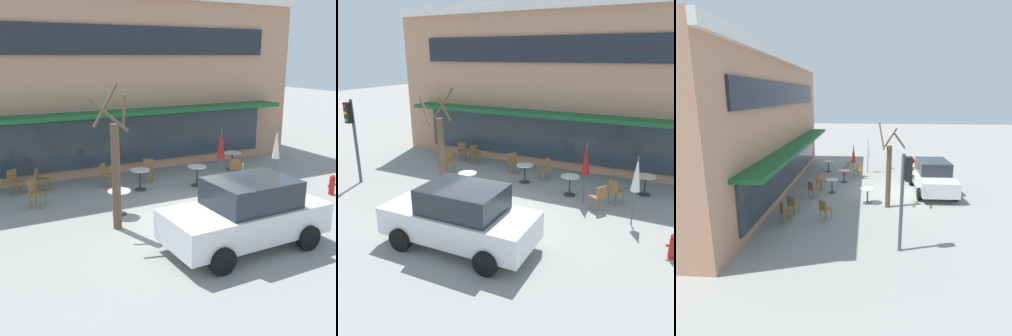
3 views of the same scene
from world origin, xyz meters
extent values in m
plane|color=gray|center=(0.00, 0.00, 0.00)|extent=(80.00, 80.00, 0.00)
cube|color=tan|center=(0.00, 10.00, 3.66)|extent=(16.83, 8.00, 7.31)
cube|color=silver|center=(0.00, 5.88, 7.06)|extent=(16.83, 0.24, 0.44)
cube|color=#19592D|center=(0.00, 5.45, 2.55)|extent=(14.31, 1.10, 0.16)
cube|color=#1E232D|center=(0.00, 5.94, 5.27)|extent=(13.47, 0.10, 1.10)
cube|color=#2D3842|center=(0.00, 5.94, 1.35)|extent=(13.47, 0.10, 1.90)
cylinder|color=#333338|center=(4.24, 4.31, 0.01)|extent=(0.44, 0.44, 0.03)
cylinder|color=#333338|center=(4.24, 4.31, 0.38)|extent=(0.07, 0.07, 0.70)
cylinder|color=silver|center=(4.24, 4.31, 0.74)|extent=(0.70, 0.70, 0.03)
cylinder|color=#333338|center=(-1.85, 1.59, 0.01)|extent=(0.44, 0.44, 0.03)
cylinder|color=#333338|center=(-1.85, 1.59, 0.38)|extent=(0.07, 0.07, 0.70)
cylinder|color=silver|center=(-1.85, 1.59, 0.74)|extent=(0.70, 0.70, 0.03)
cylinder|color=#333338|center=(-0.33, 3.53, 0.01)|extent=(0.44, 0.44, 0.03)
cylinder|color=#333338|center=(-0.33, 3.53, 0.38)|extent=(0.07, 0.07, 0.70)
cylinder|color=silver|center=(-0.33, 3.53, 0.74)|extent=(0.70, 0.70, 0.03)
cylinder|color=#333338|center=(1.74, 3.02, 0.01)|extent=(0.44, 0.44, 0.03)
cylinder|color=#333338|center=(1.74, 3.02, 0.38)|extent=(0.07, 0.07, 0.70)
cylinder|color=silver|center=(1.74, 3.02, 0.74)|extent=(0.70, 0.70, 0.03)
cylinder|color=#4C4C51|center=(4.18, 1.59, 1.10)|extent=(0.04, 0.04, 2.20)
cone|color=silver|center=(4.18, 1.59, 1.65)|extent=(0.28, 0.28, 1.10)
cylinder|color=#4C4C51|center=(2.41, 2.49, 1.10)|extent=(0.04, 0.04, 2.20)
cone|color=maroon|center=(2.41, 2.49, 1.65)|extent=(0.28, 0.28, 1.10)
cylinder|color=olive|center=(-3.72, 3.39, 0.23)|extent=(0.04, 0.04, 0.45)
cylinder|color=olive|center=(-3.93, 3.13, 0.23)|extent=(0.04, 0.04, 0.45)
cylinder|color=olive|center=(-3.98, 3.61, 0.23)|extent=(0.04, 0.04, 0.45)
cylinder|color=olive|center=(-4.19, 3.35, 0.23)|extent=(0.04, 0.04, 0.45)
cube|color=olive|center=(-3.95, 3.37, 0.47)|extent=(0.56, 0.56, 0.04)
cube|color=olive|center=(-4.09, 3.48, 0.69)|extent=(0.29, 0.33, 0.40)
cylinder|color=olive|center=(-1.03, 4.40, 0.23)|extent=(0.04, 0.04, 0.45)
cylinder|color=olive|center=(-1.26, 4.15, 0.23)|extent=(0.04, 0.04, 0.45)
cylinder|color=olive|center=(-1.28, 4.63, 0.23)|extent=(0.04, 0.04, 0.45)
cylinder|color=olive|center=(-1.51, 4.38, 0.23)|extent=(0.04, 0.04, 0.45)
cube|color=olive|center=(-1.27, 4.39, 0.47)|extent=(0.57, 0.57, 0.04)
cube|color=olive|center=(-1.40, 4.51, 0.69)|extent=(0.30, 0.32, 0.40)
cylinder|color=olive|center=(3.37, 3.24, 0.23)|extent=(0.04, 0.04, 0.45)
cylinder|color=olive|center=(3.66, 3.06, 0.23)|extent=(0.04, 0.04, 0.45)
cylinder|color=olive|center=(3.19, 2.95, 0.23)|extent=(0.04, 0.04, 0.45)
cylinder|color=olive|center=(3.48, 2.77, 0.23)|extent=(0.04, 0.04, 0.45)
cube|color=olive|center=(3.43, 3.01, 0.47)|extent=(0.55, 0.55, 0.04)
cube|color=olive|center=(3.33, 2.85, 0.69)|extent=(0.36, 0.25, 0.40)
cylinder|color=olive|center=(-3.29, 4.97, 0.23)|extent=(0.04, 0.04, 0.45)
cylinder|color=olive|center=(-3.42, 4.65, 0.23)|extent=(0.04, 0.04, 0.45)
cylinder|color=olive|center=(-3.60, 5.10, 0.23)|extent=(0.04, 0.04, 0.45)
cylinder|color=olive|center=(-3.73, 4.79, 0.23)|extent=(0.04, 0.04, 0.45)
cube|color=olive|center=(-3.51, 4.88, 0.47)|extent=(0.52, 0.52, 0.04)
cube|color=olive|center=(-3.68, 4.95, 0.69)|extent=(0.19, 0.38, 0.40)
cylinder|color=olive|center=(2.72, 2.14, 0.23)|extent=(0.04, 0.04, 0.45)
cylinder|color=olive|center=(2.92, 2.42, 0.23)|extent=(0.04, 0.04, 0.45)
cylinder|color=olive|center=(3.01, 1.95, 0.23)|extent=(0.04, 0.04, 0.45)
cylinder|color=olive|center=(3.20, 2.23, 0.23)|extent=(0.04, 0.04, 0.45)
cube|color=olive|center=(2.96, 2.19, 0.47)|extent=(0.56, 0.56, 0.04)
cube|color=olive|center=(3.11, 2.09, 0.69)|extent=(0.26, 0.35, 0.40)
cylinder|color=olive|center=(-4.14, 4.95, 0.23)|extent=(0.04, 0.04, 0.45)
cylinder|color=olive|center=(-4.41, 4.74, 0.23)|extent=(0.04, 0.04, 0.45)
cylinder|color=olive|center=(-4.34, 5.22, 0.23)|extent=(0.04, 0.04, 0.45)
cylinder|color=olive|center=(-4.61, 5.02, 0.23)|extent=(0.04, 0.04, 0.45)
cube|color=olive|center=(-4.38, 4.98, 0.47)|extent=(0.56, 0.56, 0.04)
cube|color=olive|center=(-4.48, 5.13, 0.69)|extent=(0.34, 0.27, 0.40)
cylinder|color=olive|center=(0.29, 4.00, 0.23)|extent=(0.04, 0.04, 0.45)
cylinder|color=olive|center=(0.03, 4.22, 0.23)|extent=(0.04, 0.04, 0.45)
cylinder|color=olive|center=(0.51, 4.26, 0.23)|extent=(0.04, 0.04, 0.45)
cylinder|color=olive|center=(0.25, 4.48, 0.23)|extent=(0.04, 0.04, 0.45)
cube|color=olive|center=(0.27, 4.24, 0.47)|extent=(0.56, 0.56, 0.04)
cube|color=olive|center=(0.38, 4.37, 0.69)|extent=(0.33, 0.29, 0.40)
cube|color=silver|center=(0.17, -1.93, 0.70)|extent=(4.23, 1.88, 0.76)
cube|color=#232B33|center=(0.32, -1.93, 1.42)|extent=(2.13, 1.64, 0.68)
cylinder|color=black|center=(-1.12, -2.86, 0.32)|extent=(0.64, 0.23, 0.64)
cylinder|color=black|center=(-1.15, -1.06, 0.32)|extent=(0.64, 0.23, 0.64)
cylinder|color=black|center=(1.49, -2.80, 0.32)|extent=(0.64, 0.23, 0.64)
cylinder|color=black|center=(1.45, -1.00, 0.32)|extent=(0.64, 0.23, 0.64)
cylinder|color=brown|center=(-2.28, 0.63, 1.48)|extent=(0.24, 0.24, 2.97)
cylinder|color=brown|center=(-2.02, 0.57, 3.31)|extent=(0.21, 0.60, 0.92)
cylinder|color=brown|center=(-2.38, 1.01, 3.42)|extent=(0.84, 0.30, 1.15)
cylinder|color=brown|center=(-2.57, 0.23, 3.26)|extent=(0.88, 0.67, 0.85)
cylinder|color=#47474C|center=(-6.40, 0.48, 1.70)|extent=(0.12, 0.12, 3.40)
cube|color=black|center=(-6.40, 0.30, 2.90)|extent=(0.26, 0.20, 0.80)
sphere|color=red|center=(-6.40, 0.17, 3.17)|extent=(0.13, 0.13, 0.13)
sphere|color=gold|center=(-6.40, 0.17, 2.91)|extent=(0.13, 0.13, 0.13)
sphere|color=green|center=(-6.40, 0.17, 2.65)|extent=(0.13, 0.13, 0.13)
cylinder|color=red|center=(5.43, 0.03, 0.28)|extent=(0.20, 0.20, 0.55)
sphere|color=red|center=(5.43, 0.03, 0.61)|extent=(0.19, 0.19, 0.19)
cylinder|color=red|center=(5.30, 0.03, 0.33)|extent=(0.10, 0.07, 0.07)
cylinder|color=red|center=(5.56, 0.03, 0.33)|extent=(0.10, 0.07, 0.07)
camera|label=1|loc=(-6.03, -9.83, 4.72)|focal=45.00mm
camera|label=2|loc=(5.26, -9.13, 5.05)|focal=38.00mm
camera|label=3|loc=(-15.86, 1.66, 5.23)|focal=32.00mm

